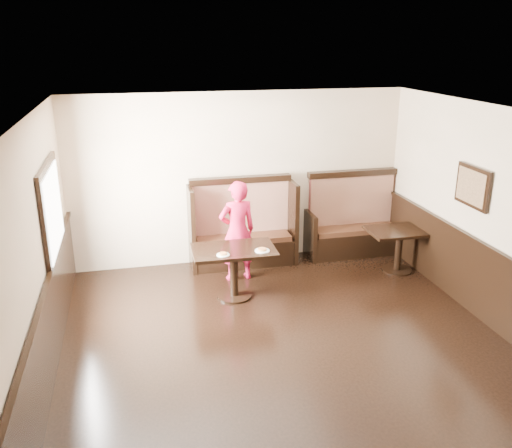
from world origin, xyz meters
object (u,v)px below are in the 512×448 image
object	(u,v)px
booth_main	(242,233)
table_neighbor	(399,240)
booth_neighbor	(352,227)
child	(237,231)
table_main	(234,260)

from	to	relation	value
booth_main	table_neighbor	distance (m)	2.53
booth_main	booth_neighbor	xyz separation A→B (m)	(1.95, -0.00, -0.05)
child	booth_neighbor	bearing A→B (deg)	-171.92
booth_main	child	bearing A→B (deg)	-108.53
table_main	booth_neighbor	bearing A→B (deg)	28.89
table_neighbor	child	xyz separation A→B (m)	(-2.57, 0.31, 0.26)
booth_main	booth_neighbor	distance (m)	1.95
table_main	child	size ratio (longest dim) A/B	0.76
booth_neighbor	table_main	bearing A→B (deg)	-152.51
child	table_neighbor	bearing A→B (deg)	165.61
booth_main	booth_neighbor	world-z (taller)	same
table_neighbor	child	world-z (taller)	child
booth_neighbor	table_main	distance (m)	2.63
booth_neighbor	table_neighbor	xyz separation A→B (m)	(0.41, -0.91, 0.05)
booth_main	table_main	bearing A→B (deg)	-107.35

